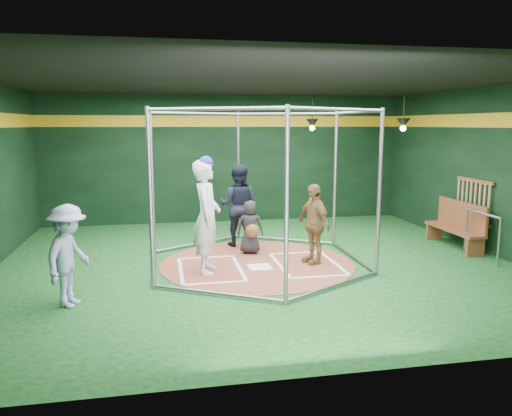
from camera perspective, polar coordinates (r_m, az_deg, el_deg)
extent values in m
cube|color=#0D3D13|center=(9.90, 0.11, -6.44)|extent=(10.00, 9.00, 0.02)
cube|color=black|center=(9.55, 0.12, 14.25)|extent=(10.00, 9.00, 0.02)
cube|color=black|center=(14.00, -3.42, 5.57)|extent=(10.00, 0.10, 3.50)
cube|color=black|center=(5.26, 9.49, -1.19)|extent=(10.00, 0.10, 3.50)
cube|color=black|center=(11.61, 25.19, 3.86)|extent=(0.10, 9.00, 3.50)
cube|color=gold|center=(13.93, -3.44, 9.87)|extent=(10.00, 0.01, 0.30)
cube|color=gold|center=(11.55, 25.44, 9.05)|extent=(0.01, 9.00, 0.30)
cylinder|color=brown|center=(9.90, 0.11, -6.35)|extent=(3.80, 3.80, 0.01)
cube|color=white|center=(9.61, 0.45, -6.76)|extent=(0.43, 0.43, 0.01)
cube|color=white|center=(10.34, -5.73, -5.64)|extent=(1.10, 0.07, 0.01)
cube|color=white|center=(8.72, -4.70, -8.53)|extent=(1.10, 0.07, 0.01)
cube|color=white|center=(9.49, -8.59, -7.09)|extent=(0.07, 1.70, 0.01)
cube|color=white|center=(9.59, -1.97, -6.81)|extent=(0.07, 1.70, 0.01)
cube|color=white|center=(10.67, 4.53, -5.14)|extent=(1.10, 0.07, 0.01)
cube|color=white|center=(9.11, 7.38, -7.79)|extent=(1.10, 0.07, 0.01)
cube|color=white|center=(9.74, 2.72, -6.56)|extent=(0.07, 1.70, 0.01)
cube|color=white|center=(10.05, 8.86, -6.16)|extent=(0.07, 1.70, 0.01)
cylinder|color=gray|center=(11.23, 9.02, 3.21)|extent=(0.07, 0.07, 3.00)
cylinder|color=gray|center=(11.85, -2.01, 3.65)|extent=(0.07, 0.07, 3.00)
cylinder|color=gray|center=(10.57, -11.78, 2.73)|extent=(0.07, 0.07, 3.00)
cylinder|color=gray|center=(8.29, -11.98, 0.89)|extent=(0.07, 0.07, 3.00)
cylinder|color=gray|center=(7.38, 3.52, 0.02)|extent=(0.07, 0.07, 3.00)
cylinder|color=gray|center=(9.12, 13.92, 1.59)|extent=(0.07, 0.07, 3.00)
cylinder|color=gray|center=(11.42, 3.43, 10.70)|extent=(2.02, 1.20, 0.06)
cylinder|color=gray|center=(11.73, 3.29, -3.61)|extent=(2.02, 1.20, 0.06)
cylinder|color=gray|center=(11.10, -6.76, 10.68)|extent=(2.02, 1.20, 0.06)
cylinder|color=gray|center=(11.42, -6.48, -4.03)|extent=(2.02, 1.20, 0.06)
cylinder|color=gray|center=(9.35, -12.18, 10.76)|extent=(0.06, 2.30, 0.06)
cylinder|color=gray|center=(9.72, -11.57, -6.58)|extent=(0.06, 2.30, 0.06)
cylinder|color=gray|center=(7.67, -4.83, 11.25)|extent=(2.02, 1.20, 0.06)
cylinder|color=gray|center=(8.11, -4.54, -9.68)|extent=(2.02, 1.20, 0.06)
cylinder|color=gray|center=(8.12, 9.55, 11.06)|extent=(2.02, 1.20, 0.06)
cylinder|color=gray|center=(8.55, 9.00, -8.76)|extent=(2.02, 1.20, 0.06)
cylinder|color=gray|center=(10.09, 11.49, 10.68)|extent=(0.06, 2.30, 0.06)
cylinder|color=gray|center=(10.44, 10.96, -5.44)|extent=(0.06, 2.30, 0.06)
cube|color=brown|center=(11.92, 23.75, 2.88)|extent=(0.05, 1.25, 0.08)
cube|color=brown|center=(12.04, 23.47, -1.38)|extent=(0.05, 1.25, 0.08)
cylinder|color=#A58957|center=(11.52, 25.06, 0.32)|extent=(0.06, 0.06, 0.85)
cylinder|color=#A58957|center=(11.64, 24.61, 0.44)|extent=(0.06, 0.06, 0.85)
cylinder|color=#A58957|center=(11.77, 24.17, 0.56)|extent=(0.06, 0.06, 0.85)
cylinder|color=#A58957|center=(11.90, 23.74, 0.68)|extent=(0.06, 0.06, 0.85)
cylinder|color=#A58957|center=(12.03, 23.32, 0.79)|extent=(0.06, 0.06, 0.85)
cylinder|color=#A58957|center=(12.15, 22.91, 0.91)|extent=(0.06, 0.06, 0.85)
cylinder|color=#A58957|center=(12.28, 22.50, 1.02)|extent=(0.06, 0.06, 0.85)
cylinder|color=#A58957|center=(12.41, 22.11, 1.12)|extent=(0.06, 0.06, 0.85)
cone|color=black|center=(13.55, 6.45, 9.63)|extent=(0.34, 0.34, 0.22)
sphere|color=#FFD899|center=(13.55, 6.44, 9.08)|extent=(0.14, 0.14, 0.14)
cylinder|color=black|center=(13.56, 6.47, 11.11)|extent=(0.02, 0.02, 0.70)
cone|color=black|center=(12.75, 16.49, 9.31)|extent=(0.34, 0.34, 0.22)
sphere|color=#FFD899|center=(12.75, 16.46, 8.73)|extent=(0.14, 0.14, 0.14)
cylinder|color=black|center=(12.75, 16.56, 10.88)|extent=(0.02, 0.02, 0.70)
imported|color=silver|center=(9.13, -5.64, -1.02)|extent=(0.64, 0.84, 2.08)
sphere|color=navy|center=(9.00, -5.75, 5.12)|extent=(0.26, 0.26, 0.26)
imported|color=#A77F47|center=(9.82, 6.59, -1.79)|extent=(0.67, 1.00, 1.57)
imported|color=black|center=(10.53, -0.67, -2.18)|extent=(0.64, 0.51, 1.13)
sphere|color=brown|center=(10.29, -0.43, -2.61)|extent=(0.28, 0.28, 0.28)
imported|color=black|center=(11.16, -2.04, 0.32)|extent=(1.08, 0.96, 1.83)
imported|color=#8E9BBC|center=(8.00, -20.64, -5.13)|extent=(0.88, 1.14, 1.55)
cube|color=brown|center=(11.92, 21.68, -2.28)|extent=(0.41, 1.78, 0.06)
cube|color=brown|center=(11.95, 22.45, -0.71)|extent=(0.06, 1.78, 0.59)
cube|color=brown|center=(11.32, 23.75, -4.14)|extent=(0.39, 0.08, 0.39)
cube|color=brown|center=(12.62, 19.71, -2.54)|extent=(0.39, 0.08, 0.39)
cylinder|color=gray|center=(10.70, 26.03, -3.51)|extent=(0.05, 0.05, 0.96)
cylinder|color=gray|center=(11.54, 22.87, -2.39)|extent=(0.05, 0.05, 0.96)
cylinder|color=gray|center=(11.03, 24.55, -0.60)|extent=(0.05, 1.07, 0.05)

